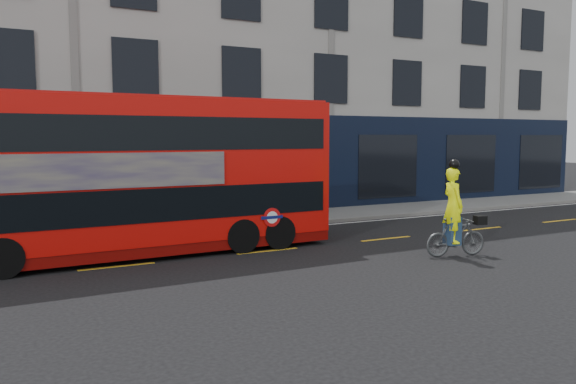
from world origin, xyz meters
TOP-DOWN VIEW (x-y plane):
  - ground at (0.00, 0.00)m, footprint 120.00×120.00m
  - pavement at (0.00, 6.50)m, footprint 60.00×3.00m
  - kerb at (0.00, 5.00)m, footprint 60.00×0.12m
  - building_terrace at (0.00, 12.94)m, footprint 50.00×10.07m
  - road_edge_line at (0.00, 4.70)m, footprint 58.00×0.10m
  - lane_dashes at (0.00, 1.50)m, footprint 58.00×0.12m
  - bus at (0.90, 2.59)m, footprint 10.29×2.57m
  - cyclist at (8.00, -1.36)m, footprint 1.74×0.84m

SIDE VIEW (x-z plane):
  - ground at x=0.00m, z-range 0.00..0.00m
  - road_edge_line at x=0.00m, z-range 0.00..0.01m
  - lane_dashes at x=0.00m, z-range 0.00..0.01m
  - pavement at x=0.00m, z-range 0.00..0.12m
  - kerb at x=0.00m, z-range 0.00..0.13m
  - cyclist at x=8.00m, z-range -0.38..2.15m
  - bus at x=0.90m, z-range 0.05..4.17m
  - building_terrace at x=0.00m, z-range -0.01..14.99m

